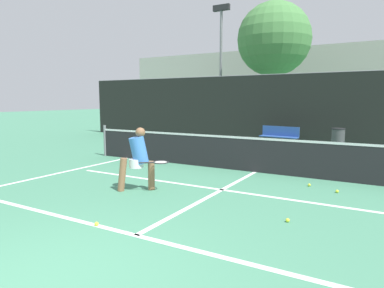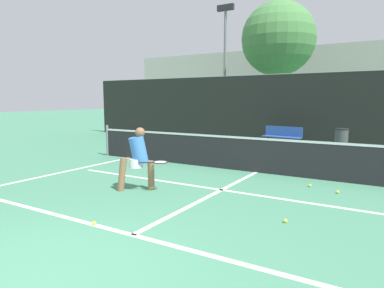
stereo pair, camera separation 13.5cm
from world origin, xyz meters
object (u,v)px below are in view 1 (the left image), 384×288
at_px(player_practicing, 138,157).
at_px(courtside_bench, 279,136).
at_px(trash_bin, 338,140).
at_px(parked_car, 252,123).

relative_size(player_practicing, courtside_bench, 0.84).
height_order(player_practicing, trash_bin, player_practicing).
bearing_deg(player_practicing, parked_car, 60.02).
relative_size(player_practicing, trash_bin, 1.52).
xyz_separation_m(player_practicing, parked_car, (-2.48, 13.71, -0.16)).
bearing_deg(courtside_bench, player_practicing, -86.98).
height_order(trash_bin, parked_car, parked_car).
height_order(courtside_bench, trash_bin, trash_bin).
height_order(player_practicing, parked_car, player_practicing).
height_order(courtside_bench, parked_car, parked_car).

